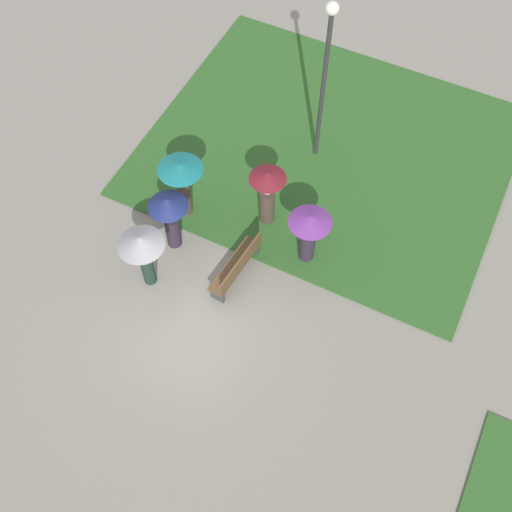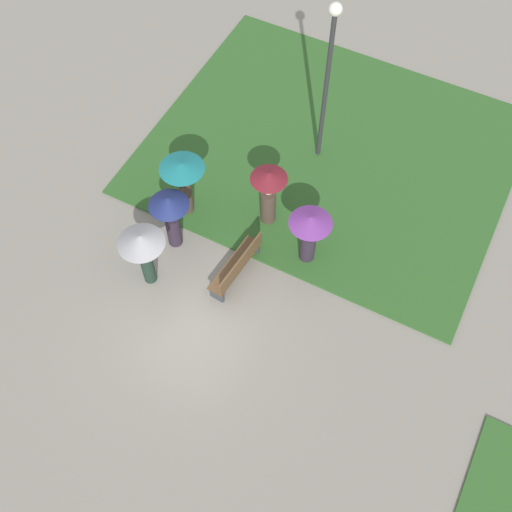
# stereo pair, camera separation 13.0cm
# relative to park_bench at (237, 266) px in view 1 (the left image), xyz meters

# --- Properties ---
(ground_plane) EXTENTS (90.00, 90.00, 0.00)m
(ground_plane) POSITION_rel_park_bench_xyz_m (1.44, -0.63, -0.47)
(ground_plane) COLOR gray
(lawn_patch_near) EXTENTS (8.28, 9.78, 0.06)m
(lawn_patch_near) POSITION_rel_park_bench_xyz_m (-4.75, 0.42, -0.44)
(lawn_patch_near) COLOR #2D5B26
(lawn_patch_near) RESTS_ON ground_plane
(park_bench) EXTENTS (1.84, 0.58, 0.90)m
(park_bench) POSITION_rel_park_bench_xyz_m (0.00, 0.00, 0.00)
(park_bench) COLOR brown
(park_bench) RESTS_ON ground_plane
(lamp_post) EXTENTS (0.32, 0.32, 4.94)m
(lamp_post) POSITION_rel_park_bench_xyz_m (-4.51, 0.14, 2.65)
(lamp_post) COLOR #2D2D30
(lamp_post) RESTS_ON ground_plane
(crowd_person_purple) EXTENTS (1.05, 1.05, 1.75)m
(crowd_person_purple) POSITION_rel_park_bench_xyz_m (-1.27, 1.29, 0.74)
(crowd_person_purple) COLOR #2D2333
(crowd_person_purple) RESTS_ON ground_plane
(crowd_person_grey) EXTENTS (1.11, 1.11, 1.88)m
(crowd_person_grey) POSITION_rel_park_bench_xyz_m (1.06, -1.88, 0.98)
(crowd_person_grey) COLOR #1E3328
(crowd_person_grey) RESTS_ON ground_plane
(crowd_person_teal) EXTENTS (1.13, 1.13, 1.90)m
(crowd_person_teal) POSITION_rel_park_bench_xyz_m (-1.17, -2.12, 0.90)
(crowd_person_teal) COLOR #47382D
(crowd_person_teal) RESTS_ON ground_plane
(crowd_person_navy) EXTENTS (0.99, 0.99, 1.84)m
(crowd_person_navy) POSITION_rel_park_bench_xyz_m (-0.16, -1.89, 0.83)
(crowd_person_navy) COLOR #2D2333
(crowd_person_navy) RESTS_ON ground_plane
(crowd_person_maroon) EXTENTS (0.93, 0.93, 1.92)m
(crowd_person_maroon) POSITION_rel_park_bench_xyz_m (-1.86, -0.10, 0.73)
(crowd_person_maroon) COLOR #47382D
(crowd_person_maroon) RESTS_ON ground_plane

